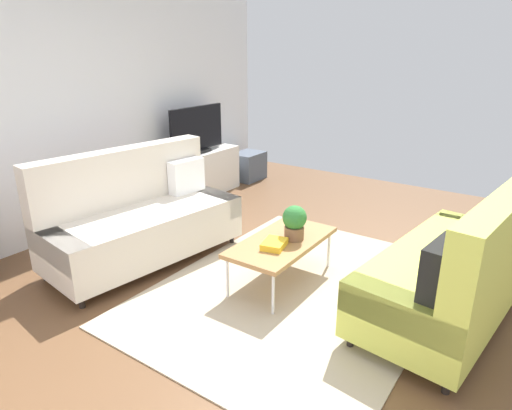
# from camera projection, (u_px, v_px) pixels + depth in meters

# --- Properties ---
(ground_plane) EXTENTS (7.68, 7.68, 0.00)m
(ground_plane) POSITION_uv_depth(u_px,v_px,m) (289.00, 291.00, 3.93)
(ground_plane) COLOR brown
(wall_far) EXTENTS (6.40, 0.12, 2.90)m
(wall_far) POSITION_uv_depth(u_px,v_px,m) (76.00, 103.00, 4.95)
(wall_far) COLOR silver
(wall_far) RESTS_ON ground_plane
(area_rug) EXTENTS (2.90, 2.20, 0.01)m
(area_rug) POSITION_uv_depth(u_px,v_px,m) (297.00, 290.00, 3.94)
(area_rug) COLOR tan
(area_rug) RESTS_ON ground_plane
(couch_beige) EXTENTS (2.00, 1.09, 1.10)m
(couch_beige) POSITION_uv_depth(u_px,v_px,m) (141.00, 217.00, 4.41)
(couch_beige) COLOR beige
(couch_beige) RESTS_ON ground_plane
(couch_green) EXTENTS (1.99, 1.07, 1.10)m
(couch_green) POSITION_uv_depth(u_px,v_px,m) (459.00, 268.00, 3.40)
(couch_green) COLOR #C1CC51
(couch_green) RESTS_ON ground_plane
(coffee_table) EXTENTS (1.10, 0.56, 0.42)m
(coffee_table) POSITION_uv_depth(u_px,v_px,m) (282.00, 243.00, 3.96)
(coffee_table) COLOR #9E7042
(coffee_table) RESTS_ON ground_plane
(tv_console) EXTENTS (1.40, 0.44, 0.64)m
(tv_console) POSITION_uv_depth(u_px,v_px,m) (198.00, 174.00, 6.37)
(tv_console) COLOR silver
(tv_console) RESTS_ON ground_plane
(tv) EXTENTS (1.00, 0.20, 0.64)m
(tv) POSITION_uv_depth(u_px,v_px,m) (197.00, 130.00, 6.14)
(tv) COLOR black
(tv) RESTS_ON tv_console
(storage_trunk) EXTENTS (0.52, 0.40, 0.44)m
(storage_trunk) POSITION_uv_depth(u_px,v_px,m) (248.00, 166.00, 7.20)
(storage_trunk) COLOR #4C5666
(storage_trunk) RESTS_ON ground_plane
(potted_plant) EXTENTS (0.22, 0.22, 0.31)m
(potted_plant) POSITION_uv_depth(u_px,v_px,m) (294.00, 222.00, 3.91)
(potted_plant) COLOR brown
(potted_plant) RESTS_ON coffee_table
(table_book_0) EXTENTS (0.28, 0.23, 0.03)m
(table_book_0) POSITION_uv_depth(u_px,v_px,m) (274.00, 245.00, 3.80)
(table_book_0) COLOR gold
(table_book_0) RESTS_ON coffee_table
(table_book_1) EXTENTS (0.27, 0.23, 0.02)m
(table_book_1) POSITION_uv_depth(u_px,v_px,m) (274.00, 242.00, 3.79)
(table_book_1) COLOR gold
(table_book_1) RESTS_ON table_book_0
(vase_0) EXTENTS (0.11, 0.11, 0.17)m
(vase_0) POSITION_uv_depth(u_px,v_px,m) (164.00, 154.00, 5.81)
(vase_0) COLOR silver
(vase_0) RESTS_ON tv_console
(bottle_0) EXTENTS (0.06, 0.06, 0.18)m
(bottle_0) POSITION_uv_depth(u_px,v_px,m) (178.00, 152.00, 5.89)
(bottle_0) COLOR red
(bottle_0) RESTS_ON tv_console
(bottle_1) EXTENTS (0.06, 0.06, 0.20)m
(bottle_1) POSITION_uv_depth(u_px,v_px,m) (184.00, 149.00, 5.97)
(bottle_1) COLOR #262626
(bottle_1) RESTS_ON tv_console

